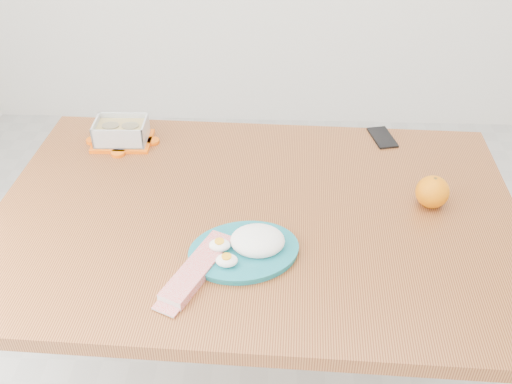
{
  "coord_description": "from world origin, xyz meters",
  "views": [
    {
      "loc": [
        -0.09,
        -1.24,
        1.67
      ],
      "look_at": [
        -0.14,
        -0.07,
        0.81
      ],
      "focal_mm": 40.0,
      "sensor_mm": 36.0,
      "label": 1
    }
  ],
  "objects_px": {
    "dining_table": "(256,235)",
    "orange_fruit": "(432,192)",
    "rice_plate": "(248,246)",
    "food_container": "(121,132)",
    "smartphone": "(382,137)"
  },
  "relations": [
    {
      "from": "dining_table",
      "to": "rice_plate",
      "type": "distance_m",
      "value": 0.2
    },
    {
      "from": "food_container",
      "to": "rice_plate",
      "type": "distance_m",
      "value": 0.64
    },
    {
      "from": "dining_table",
      "to": "smartphone",
      "type": "height_order",
      "value": "smartphone"
    },
    {
      "from": "food_container",
      "to": "orange_fruit",
      "type": "bearing_deg",
      "value": -19.01
    },
    {
      "from": "orange_fruit",
      "to": "smartphone",
      "type": "distance_m",
      "value": 0.35
    },
    {
      "from": "food_container",
      "to": "dining_table",
      "type": "bearing_deg",
      "value": -38.59
    },
    {
      "from": "orange_fruit",
      "to": "rice_plate",
      "type": "bearing_deg",
      "value": -156.24
    },
    {
      "from": "dining_table",
      "to": "smartphone",
      "type": "relative_size",
      "value": 11.44
    },
    {
      "from": "food_container",
      "to": "rice_plate",
      "type": "relative_size",
      "value": 0.55
    },
    {
      "from": "dining_table",
      "to": "orange_fruit",
      "type": "bearing_deg",
      "value": 7.32
    },
    {
      "from": "dining_table",
      "to": "food_container",
      "type": "xyz_separation_m",
      "value": [
        -0.42,
        0.32,
        0.12
      ]
    },
    {
      "from": "food_container",
      "to": "orange_fruit",
      "type": "relative_size",
      "value": 2.08
    },
    {
      "from": "rice_plate",
      "to": "smartphone",
      "type": "xyz_separation_m",
      "value": [
        0.39,
        0.54,
        -0.02
      ]
    },
    {
      "from": "rice_plate",
      "to": "smartphone",
      "type": "distance_m",
      "value": 0.67
    },
    {
      "from": "rice_plate",
      "to": "food_container",
      "type": "bearing_deg",
      "value": 113.19
    }
  ]
}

